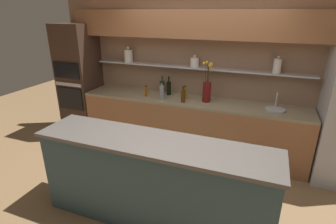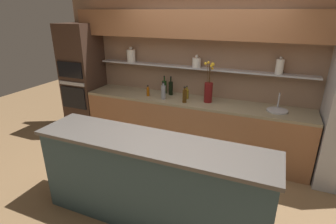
% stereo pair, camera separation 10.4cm
% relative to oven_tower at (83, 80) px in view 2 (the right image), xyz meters
% --- Properties ---
extents(ground_plane, '(12.00, 12.00, 0.00)m').
position_rel_oven_tower_xyz_m(ground_plane, '(2.29, -1.24, -1.04)').
color(ground_plane, olive).
extents(back_wall_unit, '(5.20, 0.44, 2.60)m').
position_rel_oven_tower_xyz_m(back_wall_unit, '(2.28, 0.29, 0.51)').
color(back_wall_unit, '#937056').
rests_on(back_wall_unit, ground_plane).
extents(back_counter_unit, '(3.70, 0.62, 0.92)m').
position_rel_oven_tower_xyz_m(back_counter_unit, '(2.19, 0.00, -0.58)').
color(back_counter_unit, '#99603D').
rests_on(back_counter_unit, ground_plane).
extents(island_counter, '(2.59, 0.61, 1.02)m').
position_rel_oven_tower_xyz_m(island_counter, '(2.29, -1.72, -0.53)').
color(island_counter, '#334C56').
rests_on(island_counter, ground_plane).
extents(oven_tower, '(0.63, 0.64, 2.08)m').
position_rel_oven_tower_xyz_m(oven_tower, '(0.00, 0.00, 0.00)').
color(oven_tower, '#3D281E').
rests_on(oven_tower, ground_plane).
extents(flower_vase, '(0.15, 0.14, 0.65)m').
position_rel_oven_tower_xyz_m(flower_vase, '(2.44, 0.02, 0.08)').
color(flower_vase, maroon).
rests_on(flower_vase, back_counter_unit).
extents(sink_fixture, '(0.29, 0.29, 0.25)m').
position_rel_oven_tower_xyz_m(sink_fixture, '(3.48, 0.01, -0.09)').
color(sink_fixture, '#B7B7BC').
rests_on(sink_fixture, back_counter_unit).
extents(bottle_oil_0, '(0.07, 0.07, 0.22)m').
position_rel_oven_tower_xyz_m(bottle_oil_0, '(2.08, 0.04, -0.03)').
color(bottle_oil_0, olive).
rests_on(bottle_oil_0, back_counter_unit).
extents(bottle_spirit_1, '(0.08, 0.08, 0.28)m').
position_rel_oven_tower_xyz_m(bottle_spirit_1, '(1.73, -0.12, 0.00)').
color(bottle_spirit_1, gray).
rests_on(bottle_spirit_1, back_counter_unit).
extents(bottle_sauce_2, '(0.05, 0.05, 0.18)m').
position_rel_oven_tower_xyz_m(bottle_sauce_2, '(1.42, -0.07, -0.04)').
color(bottle_sauce_2, '#9E4C0A').
rests_on(bottle_sauce_2, back_counter_unit).
extents(bottle_spirit_3, '(0.07, 0.07, 0.26)m').
position_rel_oven_tower_xyz_m(bottle_spirit_3, '(2.11, -0.15, -0.01)').
color(bottle_spirit_3, '#4C2D0C').
rests_on(bottle_spirit_3, back_counter_unit).
extents(bottle_wine_4, '(0.08, 0.08, 0.31)m').
position_rel_oven_tower_xyz_m(bottle_wine_4, '(1.61, 0.19, -0.00)').
color(bottle_wine_4, '#193814').
rests_on(bottle_wine_4, back_counter_unit).
extents(bottle_wine_5, '(0.07, 0.07, 0.32)m').
position_rel_oven_tower_xyz_m(bottle_wine_5, '(1.75, 0.14, 0.00)').
color(bottle_wine_5, black).
rests_on(bottle_wine_5, back_counter_unit).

